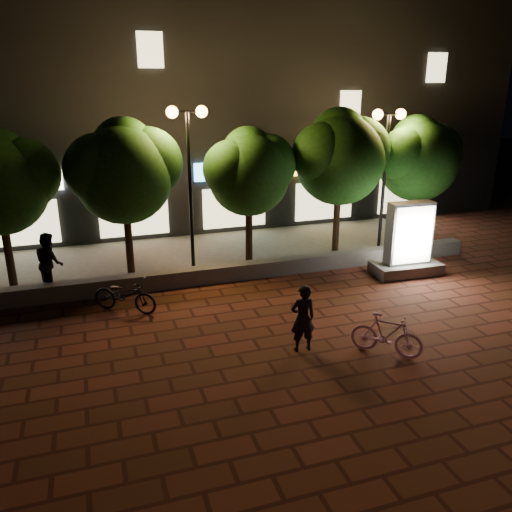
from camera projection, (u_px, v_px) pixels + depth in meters
name	position (u px, v px, depth m)	size (l,w,h in m)	color
ground	(295.00, 332.00, 12.79)	(80.00, 80.00, 0.00)	#5C281D
retaining_wall	(247.00, 270.00, 16.30)	(16.00, 0.45, 0.50)	slate
sidewalk	(227.00, 253.00, 18.62)	(16.00, 5.00, 0.08)	slate
building_block	(187.00, 104.00, 22.85)	(28.00, 8.12, 11.30)	black
tree_left	(124.00, 168.00, 15.56)	(3.60, 3.00, 4.89)	#302112
tree_mid	(250.00, 169.00, 16.82)	(3.24, 2.70, 4.50)	#302112
tree_right	(341.00, 154.00, 17.69)	(3.72, 3.10, 5.07)	#302112
tree_far_right	(419.00, 156.00, 18.70)	(3.48, 2.90, 4.76)	#302112
street_lamp_left	(188.00, 147.00, 15.72)	(1.26, 0.36, 5.18)	black
street_lamp_right	(387.00, 144.00, 17.84)	(1.26, 0.36, 4.98)	black
ad_kiosk	(408.00, 245.00, 16.42)	(2.23, 1.18, 2.38)	slate
scooter_pink	(387.00, 335.00, 11.62)	(0.46, 1.64, 0.99)	#BC76A9
rider	(303.00, 318.00, 11.70)	(0.59, 0.39, 1.63)	black
scooter_parked	(125.00, 295.00, 13.80)	(0.64, 1.84, 0.97)	black
pedestrian	(49.00, 263.00, 14.79)	(0.88, 0.68, 1.80)	black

